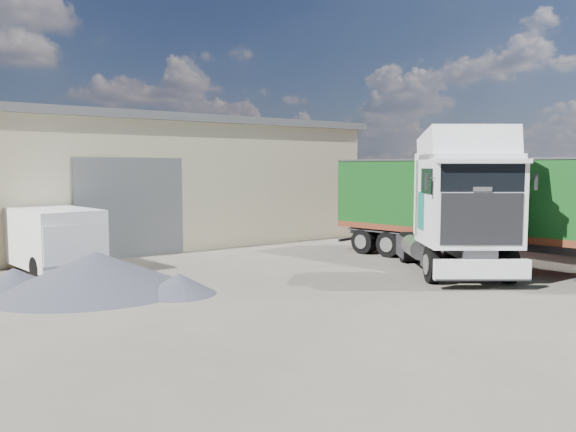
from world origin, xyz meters
TOP-DOWN VIEW (x-y plane):
  - ground at (0.00, 0.00)m, footprint 120.00×120.00m
  - brick_boundary_wall at (11.50, 6.00)m, footprint 0.35×26.00m
  - tractor_unit at (4.87, 0.96)m, footprint 5.79×6.73m
  - box_trailer at (7.07, 1.84)m, footprint 4.07×10.93m
  - panel_van at (-5.03, 9.09)m, footprint 2.60×5.06m
  - gravel_heap at (-4.90, 4.95)m, footprint 6.18×6.09m

SIDE VIEW (x-z plane):
  - ground at x=0.00m, z-range 0.00..0.00m
  - gravel_heap at x=-4.90m, z-range -0.04..1.04m
  - panel_van at x=-5.03m, z-range 0.03..2.01m
  - brick_boundary_wall at x=11.50m, z-range 0.00..2.50m
  - tractor_unit at x=4.87m, z-range -0.35..4.08m
  - box_trailer at x=7.07m, z-range 0.39..3.95m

